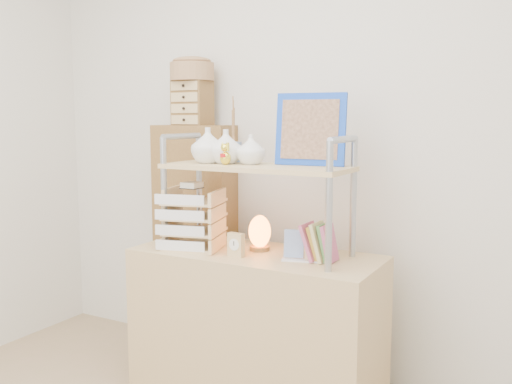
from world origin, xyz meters
TOP-DOWN VIEW (x-y plane):
  - room_shell at (0.00, 0.39)m, footprint 3.42×3.41m
  - desk at (0.00, 1.20)m, footprint 1.20×0.50m
  - cabinet at (-0.61, 1.57)m, footprint 0.47×0.29m
  - hutch at (-0.04, 1.21)m, footprint 0.90×0.34m
  - letter_tray at (-0.32, 1.14)m, footprint 0.33×0.32m
  - salt_lamp at (-0.01, 1.25)m, footprint 0.11×0.11m
  - desk_clock at (-0.04, 1.09)m, footprint 0.08×0.04m
  - postcard_stand at (0.27, 1.16)m, footprint 0.20×0.11m
  - drawer_chest at (-0.61, 1.55)m, footprint 0.20×0.16m
  - woven_basket at (-0.61, 1.55)m, footprint 0.25×0.25m

SIDE VIEW (x-z plane):
  - desk at x=0.00m, z-range 0.00..0.75m
  - cabinet at x=-0.61m, z-range 0.00..1.35m
  - postcard_stand at x=0.27m, z-range 0.72..0.86m
  - desk_clock at x=-0.04m, z-range 0.75..0.86m
  - salt_lamp at x=-0.01m, z-range 0.75..0.93m
  - letter_tray at x=-0.32m, z-range 0.72..1.05m
  - hutch at x=-0.04m, z-range 0.81..1.57m
  - drawer_chest at x=-0.61m, z-range 1.35..1.60m
  - woven_basket at x=-0.61m, z-range 1.60..1.70m
  - room_shell at x=0.00m, z-range 0.39..3.00m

